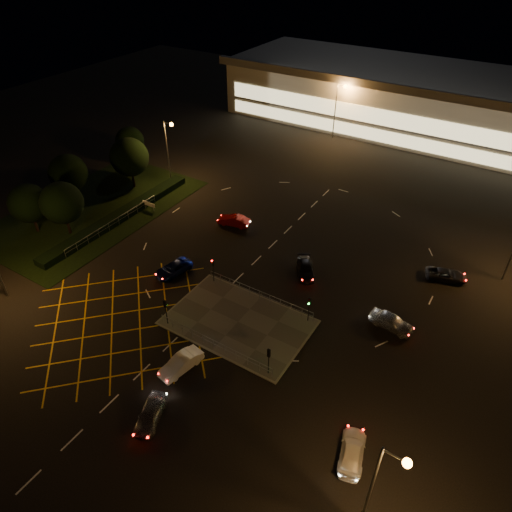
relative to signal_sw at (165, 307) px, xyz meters
The scene contains 25 objects.
ground 7.58m from the signal_sw, 56.28° to the left, with size 180.00×180.00×0.00m, color black.
pedestrian_island 7.57m from the signal_sw, 33.65° to the left, with size 14.00×9.00×0.12m, color #4C4944.
grass_verge 26.93m from the signal_sw, 153.45° to the left, with size 18.00×30.00×0.08m, color black.
hedge 22.55m from the signal_sw, 147.74° to the left, with size 2.00×26.00×1.00m, color black.
supermarket 68.13m from the signal_sw, 86.63° to the left, with size 72.00×26.50×10.50m.
streetlight_se 26.05m from the signal_sw, 18.14° to the right, with size 1.78×0.56×10.03m.
streetlight_nw 31.24m from the signal_sw, 129.19° to the left, with size 1.78×0.56×10.03m.
streetlight_far_left 54.44m from the signal_sw, 95.88° to the left, with size 1.78×0.56×10.03m.
signal_sw is the anchor object (origin of this frame).
signal_se 12.00m from the signal_sw, ahead, with size 0.28×0.30×3.15m.
signal_nw 7.99m from the signal_sw, 90.00° to the left, with size 0.28×0.30×3.15m.
signal_ne 14.41m from the signal_sw, 33.65° to the left, with size 0.28×0.30×3.15m.
tree_a 26.38m from the signal_sw, behind, with size 5.04×5.04×6.86m.
tree_b 30.55m from the signal_sw, 156.81° to the left, with size 5.40×5.40×7.35m.
tree_c 31.34m from the signal_sw, 140.20° to the left, with size 5.76×5.76×7.84m.
tree_d 39.73m from the signal_sw, 139.09° to the left, with size 4.68×4.68×6.37m.
tree_e 22.92m from the signal_sw, 164.76° to the left, with size 5.40×5.40×7.35m.
car_near_silver 11.13m from the signal_sw, 56.44° to the right, with size 1.71×4.25×1.45m, color #A3A4AA.
car_queue_white 6.37m from the signal_sw, 37.56° to the right, with size 1.54×4.42×1.46m, color white.
car_left_blue 8.60m from the signal_sw, 126.03° to the left, with size 2.13×4.61×1.28m, color #0E1954.
car_far_dkgrey 17.12m from the signal_sw, 61.39° to the left, with size 1.85×4.55×1.32m, color black.
car_right_silver 22.86m from the signal_sw, 30.92° to the left, with size 1.82×4.54×1.55m, color #9B9EA2.
car_circ_red 19.80m from the signal_sw, 104.08° to the left, with size 1.52×4.36×1.44m, color #940A0B.
car_east_grey 31.76m from the signal_sw, 45.16° to the left, with size 2.10×4.56×1.27m, color black.
car_approach_white 21.87m from the signal_sw, ahead, with size 1.86×4.59×1.33m, color silver.
Camera 1 is at (21.35, -29.53, 33.69)m, focal length 32.00 mm.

